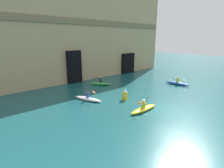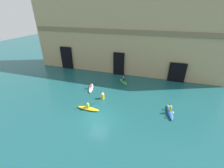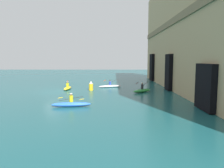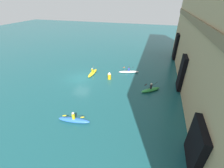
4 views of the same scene
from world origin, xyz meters
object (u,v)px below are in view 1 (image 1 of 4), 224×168
kayak_yellow (144,109)px  kayak_green (101,83)px  marker_buoy (125,94)px  kayak_white (88,98)px  kayak_blue (177,83)px

kayak_yellow → kayak_green: bearing=-105.1°
marker_buoy → kayak_white: bearing=142.0°
kayak_white → kayak_green: kayak_green is taller
kayak_white → marker_buoy: size_ratio=2.80×
kayak_yellow → kayak_white: bearing=-68.8°
kayak_white → marker_buoy: bearing=-146.9°
kayak_blue → kayak_white: kayak_blue is taller
kayak_white → marker_buoy: (3.15, -2.46, 0.37)m
kayak_blue → kayak_white: 13.54m
kayak_yellow → kayak_white: kayak_yellow is taller
kayak_yellow → kayak_white: 6.16m
kayak_blue → marker_buoy: marker_buoy is taller
kayak_green → kayak_blue: bearing=10.0°
kayak_green → marker_buoy: bearing=-54.2°
kayak_yellow → kayak_blue: bearing=-166.4°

